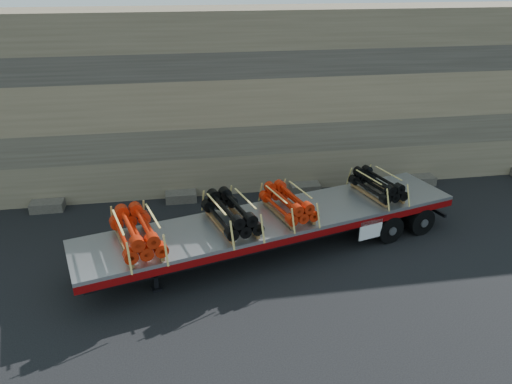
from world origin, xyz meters
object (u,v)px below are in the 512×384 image
Objects in this scene: bundle_midfront at (231,214)px; bundle_midrear at (288,203)px; trailer at (275,234)px; bundle_rear at (377,185)px; bundle_front at (137,233)px.

bundle_midfront is 1.93m from bundle_midrear.
bundle_rear is at bearing -0.00° from trailer.
bundle_rear is at bearing -0.00° from bundle_front.
bundle_front is 2.82m from bundle_midfront.
trailer is at bearing 0.00° from bundle_front.
bundle_rear is at bearing 0.00° from bundle_midrear.
bundle_midfront is at bearing -180.00° from trailer.
trailer is 4.42m from bundle_front.
bundle_midrear is 1.04× the size of bundle_rear.
bundle_midrear is at bearing -0.00° from trailer.
bundle_rear is (3.78, 1.01, 0.98)m from trailer.
bundle_rear reaches higher than trailer.
bundle_midrear is at bearing -0.00° from bundle_midfront.
bundle_front is at bearing -180.00° from trailer.
trailer is 5.36× the size of bundle_front.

